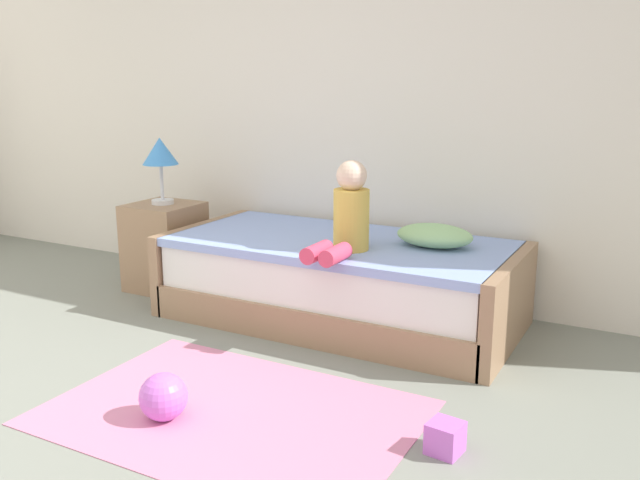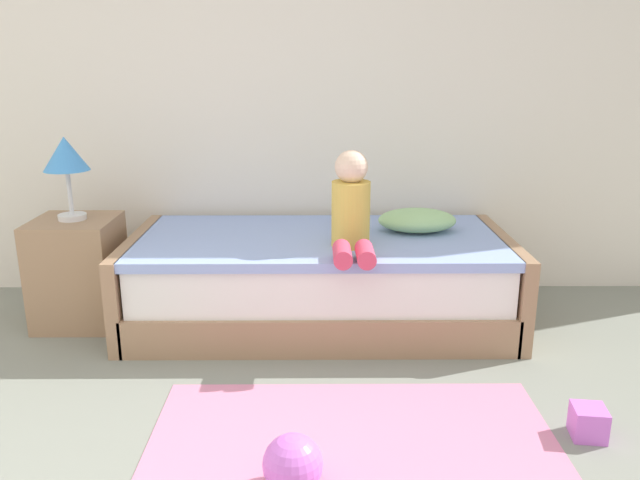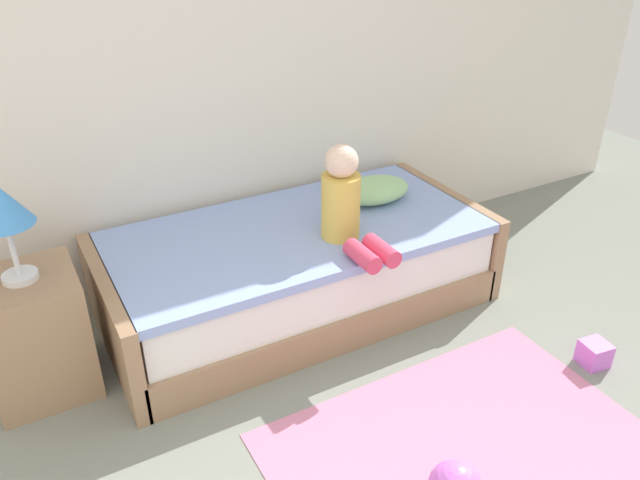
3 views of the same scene
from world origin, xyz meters
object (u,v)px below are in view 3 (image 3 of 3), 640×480
Objects in this scene: bed at (298,269)px; toy_block at (594,354)px; pillow at (374,190)px; nightstand at (36,335)px; child_figure at (346,204)px; table_lamp at (2,210)px.

bed is 1.58m from toy_block.
nightstand is at bearing -176.77° from pillow.
bed is at bearing 0.31° from nightstand.
child_figure is 1.44m from toy_block.
toy_block is at bearing -47.97° from bed.
table_lamp is 2.81m from toy_block.
bed is 3.52× the size of nightstand.
toy_block is at bearing -25.77° from nightstand.
pillow is at bearing 39.93° from child_figure.
table_lamp reaches higher than pillow.
nightstand is at bearing 180.00° from table_lamp.
nightstand is (-1.35, -0.01, 0.05)m from bed.
bed is at bearing 0.31° from table_lamp.
child_figure reaches higher than pillow.
bed is 4.80× the size of pillow.
bed is 4.69× the size of table_lamp.
toy_block is (0.50, -1.27, -0.50)m from pillow.
nightstand is 4.73× the size of toy_block.
pillow is (1.90, 0.11, 0.26)m from nightstand.
nightstand is at bearing -179.69° from bed.
child_figure is 0.53m from pillow.
table_lamp is at bearing 171.67° from child_figure.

